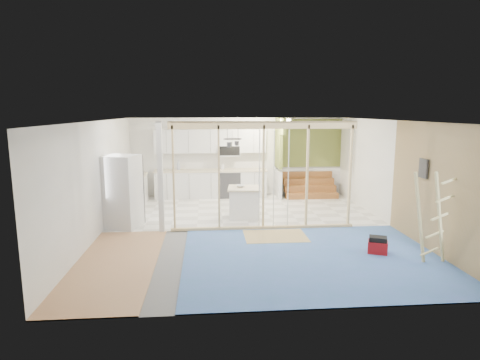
{
  "coord_description": "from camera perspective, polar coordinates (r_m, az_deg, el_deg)",
  "views": [
    {
      "loc": [
        -1.03,
        -9.24,
        2.82
      ],
      "look_at": [
        -0.2,
        0.6,
        1.11
      ],
      "focal_mm": 30.0,
      "sensor_mm": 36.0,
      "label": 1
    }
  ],
  "objects": [
    {
      "name": "sheathing_panel",
      "position": [
        8.66,
        26.68,
        -1.37
      ],
      "size": [
        0.02,
        4.0,
        2.6
      ],
      "primitive_type": "cube",
      "color": "#9E7B56",
      "rests_on": "room"
    },
    {
      "name": "room",
      "position": [
        9.42,
        1.54,
        0.51
      ],
      "size": [
        7.01,
        8.01,
        2.61
      ],
      "color": "slate",
      "rests_on": "ground"
    },
    {
      "name": "ladder",
      "position": [
        8.16,
        25.68,
        -4.86
      ],
      "size": [
        0.93,
        0.16,
        1.74
      ],
      "rotation": [
        0.0,
        0.0,
        0.31
      ],
      "color": "#DACD85",
      "rests_on": "room"
    },
    {
      "name": "bowl",
      "position": [
        10.61,
        0.05,
        -0.87
      ],
      "size": [
        0.29,
        0.29,
        0.06
      ],
      "primitive_type": "imported",
      "rotation": [
        0.0,
        0.0,
        -0.28
      ],
      "color": "white",
      "rests_on": "island"
    },
    {
      "name": "green_partition",
      "position": [
        13.39,
        8.53,
        1.65
      ],
      "size": [
        2.25,
        1.51,
        2.6
      ],
      "color": "olive",
      "rests_on": "room"
    },
    {
      "name": "soap_bottle_a",
      "position": [
        13.15,
        -8.74,
        2.14
      ],
      "size": [
        0.15,
        0.15,
        0.32
      ],
      "primitive_type": "imported",
      "rotation": [
        0.0,
        0.0,
        0.3
      ],
      "color": "#ACB2C0",
      "rests_on": "base_cabinets"
    },
    {
      "name": "electrical_panel",
      "position": [
        9.09,
        24.63,
        1.51
      ],
      "size": [
        0.04,
        0.3,
        0.4
      ],
      "primitive_type": "cube",
      "color": "#3A3B3F",
      "rests_on": "room"
    },
    {
      "name": "toolbox",
      "position": [
        8.55,
        18.99,
        -8.82
      ],
      "size": [
        0.45,
        0.4,
        0.35
      ],
      "rotation": [
        0.0,
        0.0,
        -0.4
      ],
      "color": "maroon",
      "rests_on": "room"
    },
    {
      "name": "floor_overlays",
      "position": [
        9.78,
        1.9,
        -6.9
      ],
      "size": [
        7.0,
        8.0,
        0.03
      ],
      "color": "white",
      "rests_on": "room"
    },
    {
      "name": "soap_bottle_b",
      "position": [
        13.16,
        -2.48,
        1.96
      ],
      "size": [
        0.1,
        0.1,
        0.19
      ],
      "primitive_type": "imported",
      "rotation": [
        0.0,
        0.0,
        -0.21
      ],
      "color": "silver",
      "rests_on": "base_cabinets"
    },
    {
      "name": "island",
      "position": [
        10.66,
        0.59,
        -3.26
      ],
      "size": [
        0.93,
        0.93,
        0.83
      ],
      "rotation": [
        0.0,
        0.0,
        -0.1
      ],
      "color": "white",
      "rests_on": "room"
    },
    {
      "name": "pot_rack",
      "position": [
        11.18,
        -1.08,
        5.58
      ],
      "size": [
        0.52,
        0.52,
        0.72
      ],
      "color": "black",
      "rests_on": "room"
    },
    {
      "name": "stud_frame",
      "position": [
        9.35,
        0.07,
        2.25
      ],
      "size": [
        4.66,
        0.14,
        2.6
      ],
      "color": "#E0C489",
      "rests_on": "room"
    },
    {
      "name": "ceiling_light",
      "position": [
        12.48,
        6.5,
        8.46
      ],
      "size": [
        0.32,
        0.32,
        0.08
      ],
      "primitive_type": "cylinder",
      "color": "#FFEABF",
      "rests_on": "room"
    },
    {
      "name": "upper_cabinets",
      "position": [
        13.09,
        -3.97,
        5.4
      ],
      "size": [
        3.6,
        0.41,
        0.85
      ],
      "color": "silver",
      "rests_on": "room"
    },
    {
      "name": "fridge",
      "position": [
        10.09,
        -16.4,
        -1.64
      ],
      "size": [
        0.96,
        0.93,
        1.78
      ],
      "rotation": [
        0.0,
        0.0,
        -0.28
      ],
      "color": "silver",
      "rests_on": "room"
    },
    {
      "name": "base_cabinets",
      "position": [
        12.83,
        -7.3,
        -0.84
      ],
      "size": [
        4.45,
        2.24,
        0.93
      ],
      "color": "silver",
      "rests_on": "room"
    }
  ]
}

